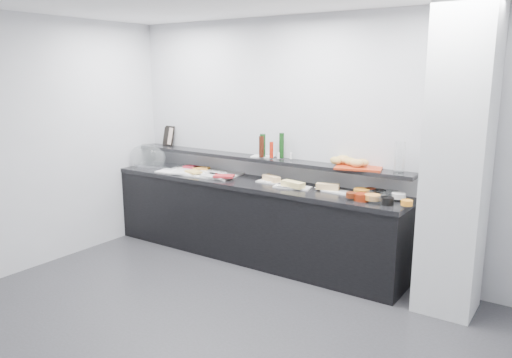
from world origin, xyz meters
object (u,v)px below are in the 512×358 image
Objects in this scene: framed_print at (169,136)px; condiment_tray at (263,157)px; cloche_base at (162,166)px; bread_tray at (359,167)px; sandwich_plate_mid at (292,187)px; carafe at (400,157)px.

condiment_tray is at bearing 7.85° from framed_print.
cloche_base is 1.05× the size of bread_tray.
sandwich_plate_mid is at bearing -10.17° from cloche_base.
condiment_tray is at bearing 179.39° from carafe.
bread_tray is at bearing -5.83° from cloche_base.
cloche_base is 1.95m from sandwich_plate_mid.
framed_print reaches higher than bread_tray.
framed_print is 0.87× the size of carafe.
sandwich_plate_mid is (1.95, -0.02, -0.01)m from cloche_base.
carafe reaches higher than bread_tray.
sandwich_plate_mid is 0.85× the size of bread_tray.
framed_print is 3.12m from carafe.
condiment_tray is (1.43, 0.19, 0.24)m from cloche_base.
cloche_base is 1.23× the size of sandwich_plate_mid.
condiment_tray is at bearing -1.80° from cloche_base.
cloche_base is 2.62m from bread_tray.
bread_tray reaches higher than sandwich_plate_mid.
cloche_base is 3.04m from carafe.
cloche_base is 1.46m from condiment_tray.
bread_tray is (2.71, -0.09, -0.12)m from framed_print.
bread_tray is 0.43m from carafe.
framed_print is at bearing 103.29° from cloche_base.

